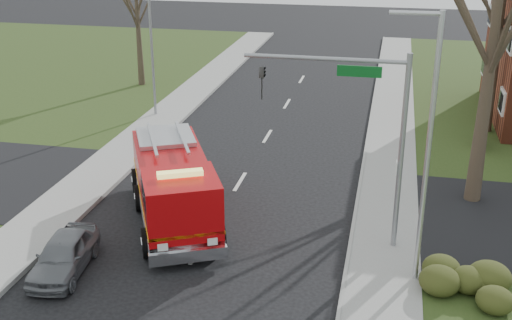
# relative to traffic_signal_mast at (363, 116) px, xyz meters

# --- Properties ---
(ground) EXTENTS (120.00, 120.00, 0.00)m
(ground) POSITION_rel_traffic_signal_mast_xyz_m (-5.21, -1.50, -4.71)
(ground) COLOR black
(ground) RESTS_ON ground
(sidewalk_right) EXTENTS (2.40, 80.00, 0.15)m
(sidewalk_right) POSITION_rel_traffic_signal_mast_xyz_m (0.99, -1.50, -4.63)
(sidewalk_right) COLOR gray
(sidewalk_right) RESTS_ON ground
(sidewalk_left) EXTENTS (2.40, 80.00, 0.15)m
(sidewalk_left) POSITION_rel_traffic_signal_mast_xyz_m (-11.41, -1.50, -4.63)
(sidewalk_left) COLOR gray
(sidewalk_left) RESTS_ON ground
(health_center_sign) EXTENTS (0.12, 2.00, 1.40)m
(health_center_sign) POSITION_rel_traffic_signal_mast_xyz_m (5.29, 11.00, -3.83)
(health_center_sign) COLOR #4D1214
(health_center_sign) RESTS_ON ground
(hedge_corner) EXTENTS (2.80, 2.00, 0.90)m
(hedge_corner) POSITION_rel_traffic_signal_mast_xyz_m (3.79, -2.50, -4.13)
(hedge_corner) COLOR #2B3413
(hedge_corner) RESTS_ON lawn_right
(bare_tree_near) EXTENTS (6.00, 6.00, 12.00)m
(bare_tree_near) POSITION_rel_traffic_signal_mast_xyz_m (4.29, 4.50, 2.71)
(bare_tree_near) COLOR #33281E
(bare_tree_near) RESTS_ON ground
(bare_tree_far) EXTENTS (5.25, 5.25, 10.50)m
(bare_tree_far) POSITION_rel_traffic_signal_mast_xyz_m (5.79, 13.50, 1.78)
(bare_tree_far) COLOR #33281E
(bare_tree_far) RESTS_ON ground
(bare_tree_left) EXTENTS (4.50, 4.50, 9.00)m
(bare_tree_left) POSITION_rel_traffic_signal_mast_xyz_m (-15.21, 18.50, 0.86)
(bare_tree_left) COLOR #33281E
(bare_tree_left) RESTS_ON ground
(traffic_signal_mast) EXTENTS (5.29, 0.18, 6.80)m
(traffic_signal_mast) POSITION_rel_traffic_signal_mast_xyz_m (0.00, 0.00, 0.00)
(traffic_signal_mast) COLOR gray
(traffic_signal_mast) RESTS_ON ground
(streetlight_pole) EXTENTS (1.48, 0.16, 8.40)m
(streetlight_pole) POSITION_rel_traffic_signal_mast_xyz_m (1.93, -2.00, -0.16)
(streetlight_pole) COLOR #B7BABF
(streetlight_pole) RESTS_ON ground
(utility_pole_far) EXTENTS (0.14, 0.14, 7.00)m
(utility_pole_far) POSITION_rel_traffic_signal_mast_xyz_m (-12.01, 12.50, -1.21)
(utility_pole_far) COLOR gray
(utility_pole_far) RESTS_ON ground
(fire_engine) EXTENTS (5.41, 7.67, 2.95)m
(fire_engine) POSITION_rel_traffic_signal_mast_xyz_m (-6.71, 0.41, -3.37)
(fire_engine) COLOR #AC070A
(fire_engine) RESTS_ON ground
(parked_car_maroon) EXTENTS (1.86, 3.75, 1.23)m
(parked_car_maroon) POSITION_rel_traffic_signal_mast_xyz_m (-9.01, -3.73, -4.09)
(parked_car_maroon) COLOR slate
(parked_car_maroon) RESTS_ON ground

